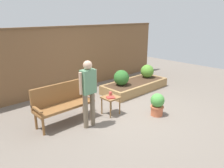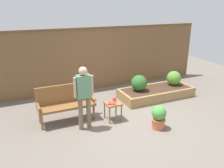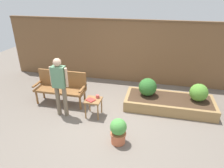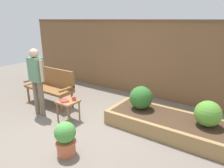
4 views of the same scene
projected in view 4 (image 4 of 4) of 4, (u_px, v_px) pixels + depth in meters
The scene contains 11 objects.
ground_plane at pixel (74, 128), 4.28m from camera, with size 14.00×14.00×0.00m, color #70665B.
fence_back at pixel (135, 58), 5.99m from camera, with size 8.40×0.14×2.16m.
garden_bench at pixel (51, 84), 5.40m from camera, with size 1.44×0.48×0.94m.
side_table at pixel (68, 104), 4.47m from camera, with size 0.40×0.40×0.48m.
cup_on_table at pixel (74, 98), 4.46m from camera, with size 0.12×0.08×0.09m.
book_on_table at pixel (64, 101), 4.42m from camera, with size 0.20×0.17×0.02m, color #B2332D.
potted_boxwood at pixel (65, 138), 3.36m from camera, with size 0.35×0.35×0.59m.
raised_planter_bed at pixel (166, 123), 4.17m from camera, with size 2.40×1.00×0.30m.
shrub_near_bench at pixel (141, 98), 4.42m from camera, with size 0.50×0.50×0.50m.
shrub_far_corner at pixel (208, 114), 3.71m from camera, with size 0.47×0.47×0.47m.
person_by_bench at pixel (36, 76), 4.62m from camera, with size 0.47×0.20×1.56m.
Camera 4 is at (2.79, -2.69, 2.17)m, focal length 32.95 mm.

